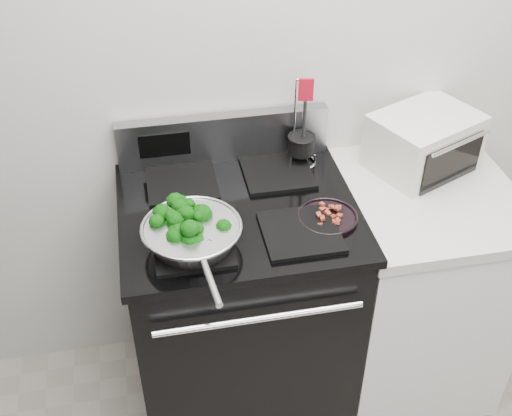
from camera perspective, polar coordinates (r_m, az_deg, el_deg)
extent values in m
cube|color=silver|center=(2.27, 4.44, 14.21)|extent=(4.00, 0.02, 2.70)
cube|color=black|center=(2.45, -1.39, -9.10)|extent=(0.76, 0.66, 0.92)
cube|color=black|center=(2.13, -1.58, -0.31)|extent=(0.79, 0.69, 0.03)
cube|color=#99999E|center=(2.32, -2.92, 6.28)|extent=(0.76, 0.05, 0.18)
cube|color=black|center=(1.97, -5.61, -3.37)|extent=(0.24, 0.24, 0.01)
cube|color=black|center=(2.02, 4.00, -2.16)|extent=(0.24, 0.24, 0.01)
cube|color=black|center=(2.24, -6.62, 2.24)|extent=(0.24, 0.24, 0.01)
cube|color=black|center=(2.28, 1.90, 3.20)|extent=(0.24, 0.24, 0.01)
cube|color=white|center=(2.63, 13.59, -7.06)|extent=(0.60, 0.66, 0.88)
cube|color=beige|center=(2.34, 15.20, 1.01)|extent=(0.62, 0.68, 0.04)
torus|color=silver|center=(1.94, -5.76, -1.68)|extent=(0.31, 0.31, 0.01)
cylinder|color=silver|center=(1.76, -4.02, -6.58)|extent=(0.04, 0.19, 0.02)
cylinder|color=black|center=(2.09, 6.35, -0.87)|extent=(0.20, 0.20, 0.01)
cylinder|color=black|center=(2.30, 4.06, 5.64)|extent=(0.09, 0.09, 0.07)
cylinder|color=black|center=(2.26, 4.15, 7.35)|extent=(0.01, 0.01, 0.20)
cube|color=red|center=(2.19, 4.31, 10.61)|extent=(0.05, 0.02, 0.08)
cube|color=silver|center=(2.41, 14.68, 5.77)|extent=(0.44, 0.39, 0.21)
cube|color=black|center=(2.31, 15.96, 3.75)|extent=(0.27, 0.12, 0.14)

